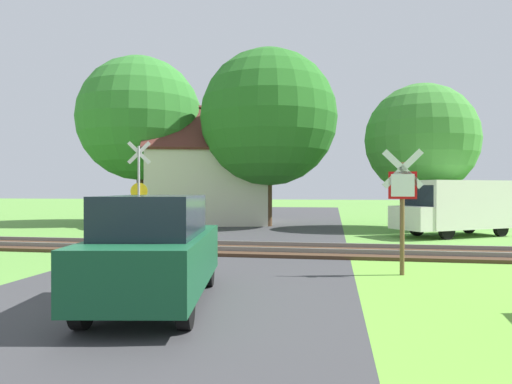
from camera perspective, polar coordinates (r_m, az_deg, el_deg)
ground_plane at (r=7.60m, az=-14.31°, el=-14.01°), size 160.00×160.00×0.00m
road_asphalt at (r=9.42m, az=-9.26°, el=-11.18°), size 6.88×80.00×0.01m
rail_track at (r=14.07m, az=-2.71°, el=-7.13°), size 60.00×2.60×0.22m
stop_sign_near at (r=10.46m, az=17.83°, el=-0.90°), size 0.88×0.15×2.77m
crossing_sign_far at (r=17.79m, az=-14.43°, el=0.86°), size 0.86×0.25×3.71m
house at (r=25.86m, az=-6.03°, el=1.04°), size 7.82×7.47×6.61m
tree_center at (r=23.66m, az=1.59°, el=9.26°), size 6.98×6.98×9.06m
tree_right at (r=23.18m, az=19.96°, el=6.15°), size 5.28×5.28×6.90m
tree_left at (r=26.91m, az=-14.31°, el=8.85°), size 6.95×6.95×9.37m
mail_truck at (r=19.98m, az=23.66°, el=-1.56°), size 5.13×4.20×2.24m
parked_car at (r=7.66m, az=-12.41°, el=-7.08°), size 2.26×4.21×1.78m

